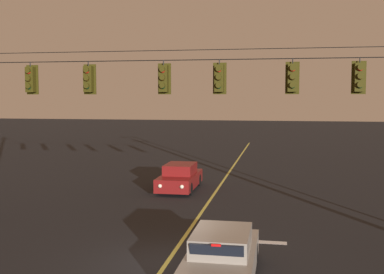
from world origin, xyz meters
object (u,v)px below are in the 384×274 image
Objects in this scene: traffic_light_leftmost at (30,79)px; car_oncoming_lead at (180,178)px; traffic_light_far_right at (359,77)px; car_waiting_near_lane at (222,256)px; traffic_light_centre at (163,79)px; traffic_light_rightmost at (292,78)px; traffic_light_left_inner at (88,79)px; traffic_light_right_inner at (219,78)px.

car_oncoming_lead is at bearing 63.95° from traffic_light_leftmost.
car_waiting_near_lane is at bearing -133.94° from traffic_light_far_right.
traffic_light_centre is 4.57m from traffic_light_rightmost.
traffic_light_leftmost is 1.00× the size of traffic_light_rightmost.
traffic_light_far_right is 7.76m from car_waiting_near_lane.
traffic_light_centre is 9.77m from car_oncoming_lead.
car_oncoming_lead is (4.06, 8.31, -5.01)m from traffic_light_leftmost.
traffic_light_left_inner and traffic_light_centre have the same top height.
traffic_light_left_inner is 7.44m from traffic_light_rightmost.
traffic_light_far_right is at bearing 46.06° from car_waiting_near_lane.
traffic_light_centre and traffic_light_rightmost have the same top height.
traffic_light_leftmost is at bearing -116.05° from car_oncoming_lead.
traffic_light_far_right is 0.28× the size of car_waiting_near_lane.
traffic_light_rightmost and traffic_light_far_right have the same top height.
traffic_light_left_inner is 2.87m from traffic_light_centre.
traffic_light_rightmost is (9.77, 0.00, 0.00)m from traffic_light_leftmost.
traffic_light_leftmost is 7.23m from traffic_light_right_inner.
traffic_light_centre is 7.10m from car_waiting_near_lane.
traffic_light_left_inner reaches higher than car_oncoming_lead.
traffic_light_right_inner is at bearing -69.16° from car_oncoming_lead.
car_waiting_near_lane is (0.64, -4.27, -5.01)m from traffic_light_right_inner.
traffic_light_left_inner is 1.00× the size of traffic_light_right_inner.
traffic_light_rightmost is at bearing 65.95° from car_waiting_near_lane.
car_oncoming_lead is (-3.80, 12.58, -0.00)m from car_waiting_near_lane.
traffic_light_leftmost is 1.00× the size of traffic_light_right_inner.
traffic_light_right_inner is at bearing 0.00° from traffic_light_centre.
traffic_light_leftmost is 10.52m from car_oncoming_lead.
traffic_light_centre is (5.20, 0.00, 0.00)m from traffic_light_leftmost.
traffic_light_left_inner is 0.28× the size of car_waiting_near_lane.
traffic_light_left_inner is 9.86m from car_oncoming_lead.
car_oncoming_lead is (-7.91, 8.31, -5.01)m from traffic_light_far_right.
traffic_light_rightmost is 0.28× the size of car_waiting_near_lane.
traffic_light_left_inner is at bearing 180.00° from traffic_light_rightmost.
traffic_light_far_right is at bearing 0.00° from traffic_light_left_inner.
traffic_light_left_inner is at bearing 142.36° from car_waiting_near_lane.
traffic_light_far_right is at bearing -46.42° from car_oncoming_lead.
traffic_light_far_right is (6.77, 0.00, 0.00)m from traffic_light_centre.
car_oncoming_lead is (-3.16, 8.31, -5.01)m from traffic_light_right_inner.
traffic_light_left_inner is at bearing 180.00° from traffic_light_far_right.
traffic_light_right_inner is 4.75m from traffic_light_far_right.
traffic_light_right_inner is at bearing 180.00° from traffic_light_rightmost.
traffic_light_right_inner is (7.23, 0.00, 0.00)m from traffic_light_leftmost.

